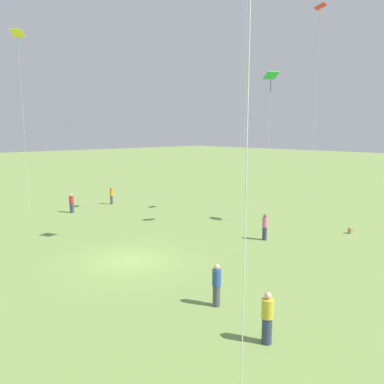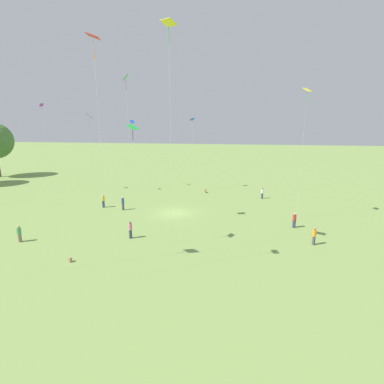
# 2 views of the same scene
# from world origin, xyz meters

# --- Properties ---
(ground_plane) EXTENTS (240.00, 240.00, 0.00)m
(ground_plane) POSITION_xyz_m (0.00, 0.00, 0.00)
(ground_plane) COLOR #7A994C
(person_0) EXTENTS (0.56, 0.56, 1.68)m
(person_0) POSITION_xyz_m (-11.35, 13.08, 0.83)
(person_0) COLOR #847056
(person_0) RESTS_ON ground_plane
(person_1) EXTENTS (0.56, 0.56, 1.84)m
(person_1) POSITION_xyz_m (1.23, 10.20, 0.92)
(person_1) COLOR #333D5B
(person_1) RESTS_ON ground_plane
(person_2) EXTENTS (0.45, 0.45, 1.73)m
(person_2) POSITION_xyz_m (-7.85, -15.13, 0.88)
(person_2) COLOR #4C4C51
(person_2) RESTS_ON ground_plane
(person_3) EXTENTS (0.48, 0.48, 1.82)m
(person_3) POSITION_xyz_m (0.47, 7.11, 0.91)
(person_3) COLOR #4C4C51
(person_3) RESTS_ON ground_plane
(person_4) EXTENTS (0.44, 0.44, 1.77)m
(person_4) POSITION_xyz_m (-8.86, 2.70, 0.89)
(person_4) COLOR #333D5B
(person_4) RESTS_ON ground_plane
(person_5) EXTENTS (0.57, 0.57, 1.71)m
(person_5) POSITION_xyz_m (-3.20, -14.13, 0.85)
(person_5) COLOR #333D5B
(person_5) RESTS_ON ground_plane
(person_6) EXTENTS (0.45, 0.45, 1.72)m
(person_6) POSITION_xyz_m (9.38, -11.63, 0.87)
(person_6) COLOR #333D5B
(person_6) RESTS_ON ground_plane
(kite_0) EXTENTS (1.54, 1.40, 12.73)m
(kite_0) POSITION_xyz_m (8.53, 15.02, 11.98)
(kite_0) COLOR black
(kite_0) RESTS_ON ground_plane
(kite_1) EXTENTS (1.22, 1.24, 18.70)m
(kite_1) POSITION_xyz_m (-12.20, -2.32, 17.52)
(kite_1) COLOR yellow
(kite_1) RESTS_ON ground_plane
(kite_2) EXTENTS (0.69, 0.57, 14.17)m
(kite_2) POSITION_xyz_m (7.97, 22.43, 12.68)
(kite_2) COLOR purple
(kite_2) RESTS_ON ground_plane
(kite_3) EXTENTS (1.20, 1.20, 15.09)m
(kite_3) POSITION_xyz_m (0.12, -15.03, 14.12)
(kite_3) COLOR yellow
(kite_3) RESTS_ON ground_plane
(kite_4) EXTENTS (0.96, 0.96, 12.01)m
(kite_4) POSITION_xyz_m (13.72, -0.22, 11.12)
(kite_4) COLOR blue
(kite_4) RESTS_ON ground_plane
(kite_5) EXTENTS (0.95, 0.92, 16.77)m
(kite_5) POSITION_xyz_m (-16.78, 1.48, 15.58)
(kite_5) COLOR red
(kite_5) RESTS_ON ground_plane
(kite_6) EXTENTS (0.88, 0.89, 11.71)m
(kite_6) POSITION_xyz_m (13.32, 9.88, 10.78)
(kite_6) COLOR blue
(kite_6) RESTS_ON ground_plane
(kite_7) EXTENTS (1.16, 1.13, 11.23)m
(kite_7) POSITION_xyz_m (-11.09, 1.21, 10.58)
(kite_7) COLOR green
(kite_7) RESTS_ON ground_plane
(kite_9) EXTENTS (0.87, 0.73, 16.13)m
(kite_9) POSITION_xyz_m (-5.17, 3.78, 14.73)
(kite_9) COLOR green
(kite_9) RESTS_ON ground_plane
(dog_0) EXTENTS (0.86, 0.37, 0.56)m
(dog_0) POSITION_xyz_m (11.93, -2.62, 0.39)
(dog_0) COLOR tan
(dog_0) RESTS_ON ground_plane
(picnic_bag_0) EXTENTS (0.31, 0.31, 0.39)m
(picnic_bag_0) POSITION_xyz_m (-14.65, 5.90, 0.20)
(picnic_bag_0) COLOR #A58459
(picnic_bag_0) RESTS_ON ground_plane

